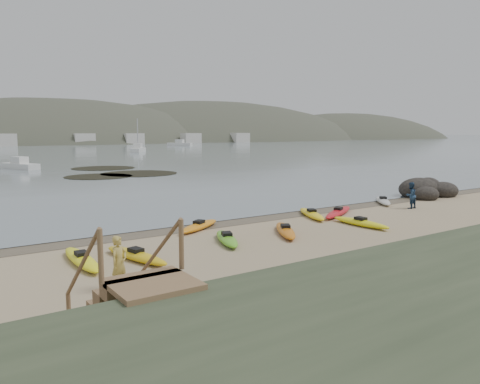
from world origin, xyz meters
TOP-DOWN VIEW (x-y plane):
  - ground at (0.00, 0.00)m, footprint 600.00×600.00m
  - wet_sand at (0.00, -0.30)m, footprint 60.00×60.00m
  - stairs at (-11.00, -11.62)m, footprint 1.50×2.70m
  - kayaks at (-0.03, -3.11)m, footprint 22.57×7.57m
  - person_west at (-9.56, -7.45)m, footprint 0.73×0.65m
  - person_east at (10.80, -3.10)m, footprint 0.82×0.65m
  - rock_cluster at (16.72, -0.24)m, footprint 5.15×3.77m
  - kelp_mats at (4.43, 32.14)m, footprint 12.72×18.34m
  - moored_boats at (1.51, 84.05)m, footprint 98.16×80.66m
  - far_hills at (39.38, 193.97)m, footprint 550.00×135.00m

SIDE VIEW (x-z plane):
  - far_hills at x=39.38m, z-range -55.93..24.07m
  - ground at x=0.00m, z-range 0.00..0.00m
  - wet_sand at x=0.00m, z-range 0.00..0.00m
  - kelp_mats at x=4.43m, z-range 0.01..0.05m
  - kayaks at x=-0.03m, z-range 0.00..0.34m
  - rock_cluster at x=16.72m, z-range -0.61..1.06m
  - moored_boats at x=1.51m, z-range -0.10..1.24m
  - person_east at x=10.80m, z-range 0.00..1.65m
  - person_west at x=-9.56m, z-range 0.00..1.67m
  - stairs at x=-11.00m, z-range 0.00..2.10m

